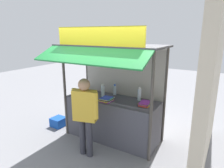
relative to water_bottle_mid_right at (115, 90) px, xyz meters
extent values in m
plane|color=gray|center=(0.11, -0.32, -1.08)|extent=(20.00, 20.00, 0.00)
cube|color=#4C4C56|center=(0.11, -0.32, -0.60)|extent=(2.10, 0.77, 0.96)
cylinder|color=#4C4742|center=(-0.94, -0.70, -0.01)|extent=(0.06, 0.06, 2.12)
cylinder|color=#4C4742|center=(1.16, -0.70, -0.01)|extent=(0.06, 0.06, 2.12)
cylinder|color=#4C4742|center=(-0.94, 0.16, -0.01)|extent=(0.06, 0.06, 2.12)
cylinder|color=#4C4742|center=(1.16, 0.16, -0.01)|extent=(0.06, 0.06, 2.12)
cube|color=#B7B2A8|center=(0.11, 0.16, -0.04)|extent=(2.06, 0.04, 2.07)
cube|color=#3F3F44|center=(0.11, -0.37, 1.07)|extent=(2.30, 1.06, 0.04)
cube|color=#1E7A38|center=(0.11, -1.15, 0.93)|extent=(2.26, 0.51, 0.26)
cube|color=yellow|center=(0.11, -0.85, 1.26)|extent=(1.89, 0.04, 0.35)
cylinder|color=#59544C|center=(0.11, -0.80, 0.97)|extent=(2.00, 0.02, 0.02)
cylinder|color=silver|center=(0.00, 0.00, -0.01)|extent=(0.07, 0.07, 0.23)
cylinder|color=blue|center=(0.00, 0.00, 0.12)|extent=(0.05, 0.05, 0.03)
cylinder|color=silver|center=(-0.18, -0.25, 0.01)|extent=(0.08, 0.08, 0.26)
cylinder|color=white|center=(-0.18, -0.25, 0.16)|extent=(0.05, 0.05, 0.04)
cylinder|color=silver|center=(0.67, -0.08, 0.01)|extent=(0.08, 0.08, 0.26)
cylinder|color=white|center=(0.67, -0.08, 0.16)|extent=(0.05, 0.05, 0.04)
cube|color=black|center=(-0.48, -0.54, -0.12)|extent=(0.22, 0.28, 0.01)
cube|color=orange|center=(-0.48, -0.54, -0.11)|extent=(0.20, 0.27, 0.01)
cube|color=yellow|center=(-0.47, -0.53, -0.10)|extent=(0.21, 0.28, 0.01)
cube|color=purple|center=(-0.48, -0.52, -0.09)|extent=(0.21, 0.28, 0.01)
cube|color=purple|center=(-0.48, -0.54, -0.08)|extent=(0.22, 0.28, 0.01)
cube|color=purple|center=(-0.47, -0.52, -0.07)|extent=(0.23, 0.29, 0.01)
cube|color=black|center=(-0.47, -0.53, -0.06)|extent=(0.21, 0.27, 0.01)
cube|color=purple|center=(0.09, -0.51, -0.12)|extent=(0.23, 0.27, 0.01)
cube|color=purple|center=(0.08, -0.49, -0.11)|extent=(0.25, 0.29, 0.01)
cube|color=yellow|center=(0.08, -0.51, -0.10)|extent=(0.25, 0.29, 0.01)
cube|color=white|center=(0.10, -0.49, -0.09)|extent=(0.25, 0.29, 0.01)
cube|color=black|center=(0.10, -0.50, -0.07)|extent=(0.24, 0.28, 0.01)
cube|color=orange|center=(0.08, -0.49, -0.07)|extent=(0.23, 0.27, 0.01)
cube|color=white|center=(0.09, -0.49, -0.06)|extent=(0.23, 0.28, 0.01)
cube|color=green|center=(0.09, -0.50, -0.05)|extent=(0.25, 0.29, 0.01)
cube|color=blue|center=(0.08, -0.51, -0.04)|extent=(0.23, 0.27, 0.01)
cube|color=red|center=(0.90, -0.30, -0.11)|extent=(0.20, 0.30, 0.01)
cube|color=yellow|center=(0.91, -0.30, -0.10)|extent=(0.20, 0.29, 0.01)
cube|color=red|center=(0.90, -0.32, -0.09)|extent=(0.20, 0.29, 0.01)
cube|color=purple|center=(0.90, -0.31, -0.08)|extent=(0.22, 0.31, 0.01)
cube|color=green|center=(0.90, -0.30, -0.08)|extent=(0.22, 0.31, 0.01)
cube|color=orange|center=(0.89, -0.31, -0.07)|extent=(0.22, 0.31, 0.01)
cube|color=purple|center=(0.89, -0.31, -0.06)|extent=(0.23, 0.32, 0.01)
cube|color=purple|center=(0.90, -0.32, -0.05)|extent=(0.21, 0.30, 0.01)
cube|color=black|center=(-0.69, -0.31, -0.11)|extent=(0.19, 0.31, 0.01)
cube|color=orange|center=(-0.68, -0.29, -0.10)|extent=(0.17, 0.30, 0.01)
cube|color=orange|center=(-0.69, -0.31, -0.09)|extent=(0.18, 0.30, 0.01)
cube|color=white|center=(-0.68, -0.31, -0.08)|extent=(0.18, 0.30, 0.01)
cube|color=red|center=(-0.68, -0.31, -0.07)|extent=(0.20, 0.31, 0.01)
cube|color=yellow|center=(-0.68, -0.31, -0.06)|extent=(0.19, 0.31, 0.01)
cube|color=white|center=(-0.68, -0.30, -0.06)|extent=(0.18, 0.30, 0.01)
cylinder|color=#332D23|center=(-0.38, -0.80, 0.91)|extent=(0.01, 0.01, 0.08)
cylinder|color=olive|center=(-0.38, -0.80, 0.86)|extent=(0.04, 0.04, 0.04)
ellipsoid|color=#89A23D|center=(-0.37, -0.80, 0.78)|extent=(0.03, 0.06, 0.14)
ellipsoid|color=#89A23D|center=(-0.38, -0.78, 0.78)|extent=(0.06, 0.05, 0.14)
ellipsoid|color=#89A23D|center=(-0.39, -0.78, 0.78)|extent=(0.07, 0.05, 0.14)
ellipsoid|color=#89A23D|center=(-0.41, -0.80, 0.78)|extent=(0.03, 0.07, 0.14)
ellipsoid|color=#89A23D|center=(-0.39, -0.82, 0.78)|extent=(0.06, 0.04, 0.14)
ellipsoid|color=#89A23D|center=(-0.37, -0.82, 0.78)|extent=(0.07, 0.05, 0.14)
cylinder|color=#332D23|center=(0.96, -0.80, 0.90)|extent=(0.01, 0.01, 0.11)
cylinder|color=olive|center=(0.96, -0.80, 0.83)|extent=(0.04, 0.04, 0.04)
ellipsoid|color=gold|center=(0.98, -0.80, 0.76)|extent=(0.04, 0.07, 0.13)
ellipsoid|color=gold|center=(0.98, -0.79, 0.76)|extent=(0.06, 0.06, 0.13)
ellipsoid|color=gold|center=(0.96, -0.78, 0.76)|extent=(0.07, 0.04, 0.13)
ellipsoid|color=gold|center=(0.95, -0.79, 0.76)|extent=(0.05, 0.05, 0.13)
ellipsoid|color=gold|center=(0.94, -0.80, 0.76)|extent=(0.04, 0.06, 0.13)
ellipsoid|color=gold|center=(0.94, -0.80, 0.76)|extent=(0.04, 0.06, 0.13)
ellipsoid|color=gold|center=(0.95, -0.81, 0.76)|extent=(0.06, 0.04, 0.13)
ellipsoid|color=gold|center=(0.96, -0.82, 0.76)|extent=(0.06, 0.04, 0.13)
ellipsoid|color=gold|center=(0.97, -0.81, 0.76)|extent=(0.06, 0.05, 0.13)
cylinder|color=#383842|center=(-0.08, -1.16, -0.70)|extent=(0.12, 0.12, 0.76)
cylinder|color=#383842|center=(0.10, -1.16, -0.70)|extent=(0.12, 0.12, 0.76)
cube|color=gold|center=(0.01, -1.16, -0.02)|extent=(0.49, 0.31, 0.60)
cylinder|color=gold|center=(-0.24, -1.16, 0.03)|extent=(0.10, 0.10, 0.51)
cylinder|color=gold|center=(0.26, -1.16, 0.03)|extent=(0.10, 0.10, 0.51)
sphere|color=tan|center=(0.01, -1.16, 0.39)|extent=(0.23, 0.23, 0.23)
cube|color=#194CB2|center=(-1.41, -0.53, -0.96)|extent=(0.35, 0.35, 0.23)
cube|color=beige|center=(2.03, -0.02, 0.49)|extent=(0.20, 2.40, 3.13)
camera|label=1|loc=(2.27, -3.94, 1.32)|focal=31.76mm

